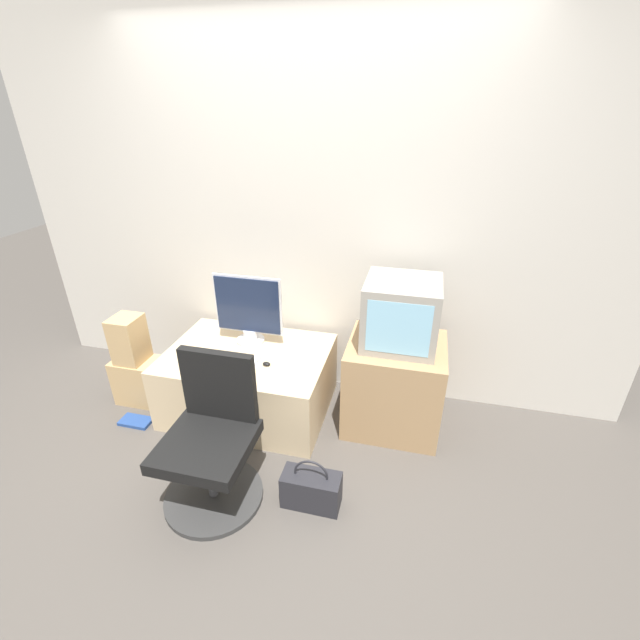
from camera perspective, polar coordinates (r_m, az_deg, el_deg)
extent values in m
plane|color=#4C4742|center=(2.59, -8.98, -23.91)|extent=(12.00, 12.00, 0.00)
cube|color=beige|center=(2.97, -1.03, 13.54)|extent=(4.40, 0.05, 2.60)
cube|color=#CCB289|center=(3.11, -9.40, -7.94)|extent=(1.10, 0.80, 0.46)
cube|color=#A37F56|center=(2.94, 9.79, -8.44)|extent=(0.62, 0.55, 0.62)
cylinder|color=silver|center=(3.10, -9.22, -2.65)|extent=(0.20, 0.20, 0.02)
cylinder|color=silver|center=(3.08, -9.28, -1.93)|extent=(0.10, 0.10, 0.07)
cube|color=silver|center=(2.98, -9.56, 2.01)|extent=(0.49, 0.01, 0.42)
cube|color=#19233D|center=(2.98, -9.61, 1.96)|extent=(0.46, 0.02, 0.39)
cube|color=white|center=(2.90, -11.10, -5.20)|extent=(0.29, 0.13, 0.01)
ellipsoid|color=black|center=(2.81, -7.15, -5.83)|extent=(0.05, 0.03, 0.03)
cube|color=gray|center=(2.69, 10.76, 0.91)|extent=(0.45, 0.43, 0.43)
cube|color=#8CC6E5|center=(2.50, 10.40, -1.15)|extent=(0.37, 0.01, 0.33)
cylinder|color=#333333|center=(2.68, -13.91, -21.76)|extent=(0.55, 0.55, 0.03)
cylinder|color=#4C4C51|center=(2.55, -14.37, -19.14)|extent=(0.05, 0.05, 0.32)
cube|color=black|center=(2.41, -14.92, -15.89)|extent=(0.46, 0.46, 0.07)
cube|color=black|center=(2.40, -13.34, -8.43)|extent=(0.42, 0.05, 0.42)
cube|color=tan|center=(3.44, -23.07, -7.35)|extent=(0.30, 0.23, 0.34)
cube|color=tan|center=(3.28, -24.14, -2.38)|extent=(0.19, 0.21, 0.34)
cube|color=#232328|center=(2.52, -1.17, -21.70)|extent=(0.32, 0.15, 0.21)
torus|color=#232328|center=(2.43, -1.19, -19.86)|extent=(0.19, 0.01, 0.19)
cube|color=navy|center=(3.32, -23.33, -12.30)|extent=(0.22, 0.12, 0.02)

